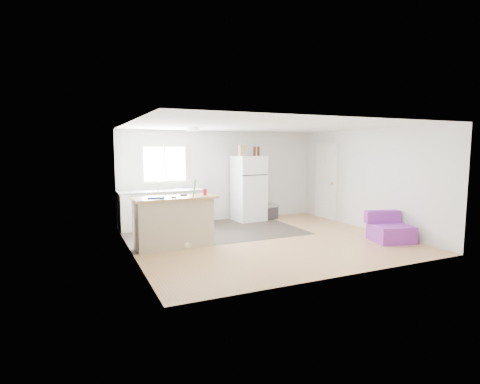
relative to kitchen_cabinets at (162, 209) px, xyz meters
name	(u,v)px	position (x,y,z in m)	size (l,w,h in m)	color
room	(266,184)	(1.72, -2.18, 0.73)	(5.51, 5.01, 2.41)	#A87746
vinyl_zone	(213,231)	(0.99, -0.93, -0.47)	(4.05, 2.50, 0.00)	#2D2722
window	(165,164)	(0.17, 0.31, 1.08)	(1.18, 0.06, 0.98)	white
interior_door	(326,182)	(4.44, -0.63, 0.55)	(0.11, 0.92, 2.10)	white
ceiling_fixture	(193,129)	(0.52, -0.98, 1.89)	(0.30, 0.30, 0.07)	white
kitchen_cabinets	(162,209)	(0.00, 0.00, 0.00)	(2.07, 0.65, 1.20)	white
peninsula	(174,222)	(-0.20, -1.95, 0.04)	(1.66, 0.70, 1.00)	tan
refrigerator	(249,188)	(2.34, -0.06, 0.40)	(0.82, 0.78, 1.74)	white
cooler	(268,211)	(2.93, -0.06, -0.27)	(0.56, 0.43, 0.39)	#29292B
purple_seat	(389,230)	(4.04, -3.34, -0.24)	(0.91, 0.89, 0.62)	purple
cleaner_jug	(188,240)	(0.07, -2.03, -0.33)	(0.16, 0.13, 0.32)	silver
mop	(188,237)	(0.03, -2.14, -0.24)	(0.27, 0.38, 1.36)	green
red_cup	(205,192)	(0.46, -1.91, 0.59)	(0.08, 0.08, 0.12)	red
blue_tray	(156,197)	(-0.55, -2.01, 0.55)	(0.30, 0.22, 0.04)	#1333BA
tool_a	(183,195)	(0.03, -1.85, 0.55)	(0.14, 0.05, 0.03)	black
tool_b	(174,197)	(-0.22, -2.09, 0.54)	(0.10, 0.04, 0.03)	black
cardboard_box	(242,150)	(2.12, -0.14, 1.42)	(0.20, 0.10, 0.30)	tan
bottle_left	(255,151)	(2.47, -0.14, 1.40)	(0.07, 0.07, 0.25)	#3B180A
bottle_right	(258,151)	(2.62, -0.06, 1.40)	(0.07, 0.07, 0.25)	#3B180A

